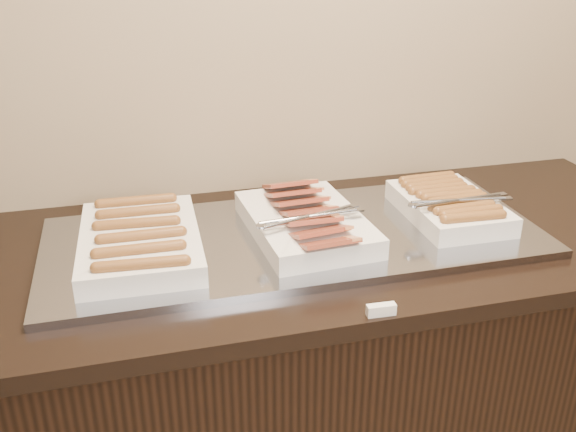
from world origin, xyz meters
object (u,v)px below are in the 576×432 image
object	(u,v)px
counter	(295,387)
dish_center	(306,221)
warming_tray	(295,238)
dish_right	(450,205)
dish_left	(140,240)

from	to	relation	value
counter	dish_center	distance (m)	0.50
warming_tray	dish_right	bearing A→B (deg)	-0.62
dish_center	dish_right	xyz separation A→B (m)	(0.38, -0.00, 0.00)
dish_left	dish_right	bearing A→B (deg)	1.38
warming_tray	dish_center	size ratio (longest dim) A/B	2.91
counter	dish_right	distance (m)	0.65
warming_tray	counter	bearing A→B (deg)	0.00
warming_tray	dish_right	size ratio (longest dim) A/B	3.68
dish_center	dish_right	bearing A→B (deg)	-3.72
warming_tray	dish_right	xyz separation A→B (m)	(0.41, -0.00, 0.05)
dish_right	dish_center	bearing A→B (deg)	-179.85
counter	dish_right	xyz separation A→B (m)	(0.41, -0.00, 0.50)
warming_tray	dish_center	world-z (taller)	dish_center
dish_left	dish_center	distance (m)	0.39
counter	dish_left	xyz separation A→B (m)	(-0.37, 0.00, 0.50)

